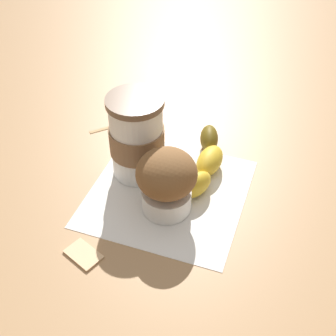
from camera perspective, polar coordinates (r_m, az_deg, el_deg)
ground_plane at (r=0.73m, az=0.00°, el=-3.06°), size 3.00×3.00×0.00m
paper_napkin at (r=0.73m, az=0.00°, el=-3.02°), size 0.29×0.29×0.00m
coffee_cup at (r=0.72m, az=-3.83°, el=3.76°), size 0.09×0.09×0.14m
muffin at (r=0.67m, az=-0.49°, el=-1.50°), size 0.09×0.09×0.10m
banana at (r=0.76m, az=4.63°, el=0.95°), size 0.08×0.17×0.04m
sugar_packet at (r=0.66m, az=-10.29°, el=-10.24°), size 0.06×0.06×0.01m
wooden_stirrer at (r=0.87m, az=-6.06°, el=5.26°), size 0.10×0.06×0.00m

